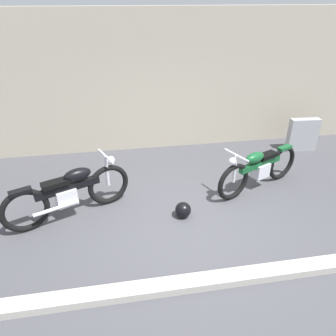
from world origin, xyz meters
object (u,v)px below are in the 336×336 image
stone_marker (303,135)px  helmet (183,210)px  motorcycle_black (70,192)px  motorcycle_green (259,168)px

stone_marker → helmet: bearing=-147.8°
stone_marker → motorcycle_black: motorcycle_black is taller
stone_marker → helmet: 4.14m
helmet → motorcycle_green: (1.66, 0.67, 0.32)m
motorcycle_black → helmet: bearing=-34.2°
motorcycle_green → motorcycle_black: size_ratio=0.95×
stone_marker → helmet: (-3.49, -2.20, -0.27)m
helmet → motorcycle_black: size_ratio=0.13×
motorcycle_green → motorcycle_black: (-3.57, -0.30, 0.02)m
motorcycle_green → motorcycle_black: 3.59m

